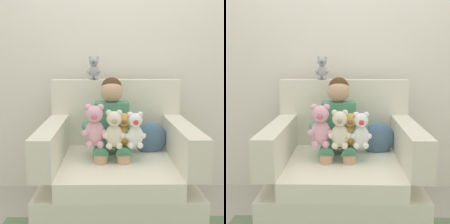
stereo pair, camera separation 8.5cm
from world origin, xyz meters
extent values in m
plane|color=#ADA89E|center=(0.00, 0.00, 0.00)|extent=(8.00, 8.00, 0.00)
cube|color=silver|center=(0.00, 0.68, 1.30)|extent=(6.00, 0.10, 2.60)
cube|color=silver|center=(0.00, 0.00, 0.18)|extent=(1.06, 0.98, 0.36)
cube|color=white|center=(0.00, -0.07, 0.42)|extent=(0.78, 0.84, 0.12)
cube|color=silver|center=(0.00, 0.42, 0.75)|extent=(1.06, 0.14, 0.55)
cube|color=silver|center=(-0.46, -0.07, 0.61)|extent=(0.14, 0.84, 0.26)
cube|color=silver|center=(0.46, -0.07, 0.61)|extent=(0.14, 0.84, 0.26)
cube|color=#4C9370|center=(-0.04, 0.15, 0.70)|extent=(0.26, 0.16, 0.34)
sphere|color=tan|center=(-0.04, 0.15, 0.95)|extent=(0.17, 0.17, 0.17)
sphere|color=#472D19|center=(-0.04, 0.16, 0.98)|extent=(0.16, 0.16, 0.16)
cylinder|color=#4C9370|center=(-0.12, 0.02, 0.53)|extent=(0.11, 0.26, 0.11)
cylinder|color=tan|center=(-0.12, -0.11, 0.38)|extent=(0.09, 0.09, 0.30)
cylinder|color=#4C9370|center=(0.04, 0.02, 0.53)|extent=(0.11, 0.26, 0.11)
cylinder|color=tan|center=(0.04, -0.11, 0.38)|extent=(0.09, 0.09, 0.30)
cylinder|color=#4C9370|center=(-0.20, 0.03, 0.68)|extent=(0.13, 0.27, 0.07)
cylinder|color=#4C9370|center=(0.12, 0.03, 0.68)|extent=(0.13, 0.27, 0.07)
ellipsoid|color=white|center=(0.12, -0.08, 0.66)|extent=(0.11, 0.10, 0.15)
sphere|color=white|center=(0.12, -0.09, 0.78)|extent=(0.10, 0.10, 0.10)
sphere|color=#DB333D|center=(0.12, -0.13, 0.77)|extent=(0.04, 0.04, 0.04)
sphere|color=white|center=(0.09, -0.08, 0.81)|extent=(0.04, 0.04, 0.04)
sphere|color=white|center=(0.07, -0.11, 0.67)|extent=(0.04, 0.04, 0.04)
sphere|color=white|center=(0.09, -0.12, 0.61)|extent=(0.04, 0.04, 0.04)
sphere|color=white|center=(0.16, -0.08, 0.81)|extent=(0.04, 0.04, 0.04)
sphere|color=white|center=(0.18, -0.11, 0.67)|extent=(0.04, 0.04, 0.04)
sphere|color=white|center=(0.15, -0.12, 0.61)|extent=(0.04, 0.04, 0.04)
ellipsoid|color=silver|center=(-0.02, -0.09, 0.67)|extent=(0.12, 0.10, 0.16)
sphere|color=silver|center=(-0.02, -0.10, 0.79)|extent=(0.10, 0.10, 0.10)
sphere|color=tan|center=(-0.02, -0.14, 0.78)|extent=(0.04, 0.04, 0.04)
sphere|color=silver|center=(-0.06, -0.09, 0.83)|extent=(0.04, 0.04, 0.04)
sphere|color=silver|center=(-0.08, -0.12, 0.67)|extent=(0.04, 0.04, 0.04)
sphere|color=silver|center=(-0.06, -0.13, 0.61)|extent=(0.05, 0.05, 0.05)
sphere|color=silver|center=(0.01, -0.09, 0.83)|extent=(0.04, 0.04, 0.04)
sphere|color=silver|center=(0.03, -0.12, 0.67)|extent=(0.04, 0.04, 0.04)
sphere|color=silver|center=(0.01, -0.13, 0.61)|extent=(0.05, 0.05, 0.05)
ellipsoid|color=gold|center=(0.05, -0.04, 0.66)|extent=(0.11, 0.09, 0.15)
sphere|color=gold|center=(0.05, -0.05, 0.77)|extent=(0.09, 0.09, 0.09)
sphere|color=brown|center=(0.05, -0.09, 0.76)|extent=(0.04, 0.04, 0.04)
sphere|color=gold|center=(0.02, -0.05, 0.81)|extent=(0.04, 0.04, 0.04)
sphere|color=gold|center=(0.00, -0.07, 0.67)|extent=(0.04, 0.04, 0.04)
sphere|color=gold|center=(0.02, -0.08, 0.60)|extent=(0.04, 0.04, 0.04)
sphere|color=gold|center=(0.08, -0.05, 0.81)|extent=(0.04, 0.04, 0.04)
sphere|color=gold|center=(0.10, -0.07, 0.67)|extent=(0.04, 0.04, 0.04)
sphere|color=gold|center=(0.08, -0.08, 0.60)|extent=(0.04, 0.04, 0.04)
ellipsoid|color=#EAA8BC|center=(-0.16, -0.05, 0.68)|extent=(0.14, 0.12, 0.18)
sphere|color=#EAA8BC|center=(-0.16, -0.07, 0.81)|extent=(0.12, 0.12, 0.12)
sphere|color=#CC6684|center=(-0.16, -0.12, 0.81)|extent=(0.04, 0.04, 0.04)
sphere|color=#EAA8BC|center=(-0.20, -0.06, 0.86)|extent=(0.05, 0.05, 0.05)
sphere|color=#EAA8BC|center=(-0.22, -0.09, 0.69)|extent=(0.05, 0.05, 0.05)
sphere|color=#EAA8BC|center=(-0.20, -0.11, 0.61)|extent=(0.05, 0.05, 0.05)
sphere|color=#EAA8BC|center=(-0.12, -0.06, 0.86)|extent=(0.05, 0.05, 0.05)
sphere|color=#EAA8BC|center=(-0.09, -0.09, 0.69)|extent=(0.05, 0.05, 0.05)
sphere|color=#EAA8BC|center=(-0.12, -0.11, 0.61)|extent=(0.05, 0.05, 0.05)
ellipsoid|color=#9E9EA3|center=(-0.18, 0.42, 1.08)|extent=(0.09, 0.08, 0.12)
sphere|color=#9E9EA3|center=(-0.18, 0.41, 1.17)|extent=(0.08, 0.08, 0.08)
sphere|color=slate|center=(-0.18, 0.38, 1.17)|extent=(0.03, 0.03, 0.03)
sphere|color=#9E9EA3|center=(-0.21, 0.42, 1.20)|extent=(0.03, 0.03, 0.03)
sphere|color=#9E9EA3|center=(-0.22, 0.40, 1.09)|extent=(0.03, 0.03, 0.03)
sphere|color=#9E9EA3|center=(-0.21, 0.38, 1.04)|extent=(0.03, 0.03, 0.03)
sphere|color=#9E9EA3|center=(-0.15, 0.42, 1.20)|extent=(0.03, 0.03, 0.03)
sphere|color=#9E9EA3|center=(-0.14, 0.40, 1.09)|extent=(0.03, 0.03, 0.03)
sphere|color=#9E9EA3|center=(-0.16, 0.38, 1.04)|extent=(0.03, 0.03, 0.03)
ellipsoid|color=slate|center=(0.27, 0.18, 0.58)|extent=(0.28, 0.16, 0.26)
camera|label=1|loc=(-0.07, -2.17, 1.18)|focal=49.77mm
camera|label=2|loc=(0.02, -2.17, 1.18)|focal=49.77mm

